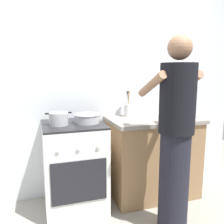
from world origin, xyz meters
name	(u,v)px	position (x,y,z in m)	size (l,w,h in m)	color
ground	(111,208)	(0.00, 0.00, 0.00)	(6.00, 6.00, 0.00)	gray
back_wall	(114,85)	(0.20, 0.50, 1.25)	(3.20, 0.10, 2.50)	silver
countertop	(153,157)	(0.55, 0.15, 0.45)	(1.00, 0.60, 0.90)	#99724C
stove_range	(74,166)	(-0.35, 0.15, 0.45)	(0.60, 0.62, 0.90)	white
pot	(59,119)	(-0.49, 0.12, 0.96)	(0.25, 0.18, 0.12)	#B2B2B7
mixing_bowl	(87,118)	(-0.21, 0.13, 0.95)	(0.26, 0.26, 0.09)	#B7B7BC
utensil_crock	(128,108)	(0.31, 0.34, 0.99)	(0.10, 0.10, 0.32)	silver
spice_bottle	(161,114)	(0.64, 0.15, 0.94)	(0.04, 0.04, 0.08)	silver
oil_bottle	(173,109)	(0.80, 0.17, 0.99)	(0.06, 0.06, 0.23)	gold
person	(175,137)	(0.43, -0.47, 0.86)	(0.41, 0.50, 1.70)	black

